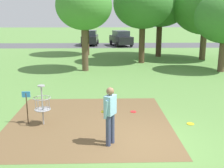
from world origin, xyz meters
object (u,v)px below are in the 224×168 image
at_px(disc_golf_basket, 41,103).
at_px(tree_near_left, 86,3).
at_px(frisbee_by_tee, 190,124).
at_px(tree_near_right, 84,6).
at_px(tree_far_left, 206,6).
at_px(frisbee_mid_grass, 133,112).
at_px(tree_mid_center, 160,1).
at_px(tree_mid_left, 143,4).
at_px(player_throwing, 110,113).
at_px(parked_car_leftmost, 90,38).
at_px(parked_car_center_left, 121,38).

relative_size(disc_golf_basket, tree_near_left, 0.21).
distance_m(frisbee_by_tee, tree_near_left, 18.28).
distance_m(tree_near_right, tree_far_left, 10.58).
height_order(frisbee_mid_grass, tree_near_left, tree_near_left).
distance_m(frisbee_mid_grass, tree_far_left, 15.33).
bearing_deg(frisbee_mid_grass, frisbee_by_tee, -34.64).
xyz_separation_m(frisbee_by_tee, tree_far_left, (5.35, 14.08, 4.40)).
relative_size(tree_near_right, tree_mid_center, 0.81).
height_order(tree_mid_left, tree_mid_center, tree_mid_center).
height_order(player_throwing, tree_near_right, tree_near_right).
height_order(frisbee_mid_grass, parked_car_leftmost, parked_car_leftmost).
bearing_deg(player_throwing, frisbee_mid_grass, 70.42).
relative_size(tree_mid_center, parked_car_center_left, 1.59).
height_order(player_throwing, tree_far_left, tree_far_left).
distance_m(tree_mid_center, tree_far_left, 3.89).
distance_m(disc_golf_basket, frisbee_by_tee, 5.17).
height_order(disc_golf_basket, parked_car_leftmost, parked_car_leftmost).
bearing_deg(tree_near_left, tree_mid_left, -44.25).
bearing_deg(parked_car_center_left, tree_near_left, -114.82).
xyz_separation_m(tree_near_left, parked_car_leftmost, (-0.13, 8.95, -3.82)).
bearing_deg(tree_far_left, frisbee_mid_grass, -119.30).
bearing_deg(tree_mid_left, disc_golf_basket, -112.25).
bearing_deg(tree_mid_center, frisbee_mid_grass, -104.59).
height_order(tree_near_left, parked_car_leftmost, tree_near_left).
height_order(frisbee_by_tee, parked_car_center_left, parked_car_center_left).
relative_size(frisbee_by_tee, parked_car_center_left, 0.06).
bearing_deg(frisbee_mid_grass, tree_mid_center, 75.41).
relative_size(tree_near_left, tree_mid_left, 1.05).
relative_size(tree_mid_center, tree_far_left, 1.06).
relative_size(disc_golf_basket, frisbee_by_tee, 5.50).
xyz_separation_m(tree_near_right, parked_car_leftmost, (-0.46, 16.42, -3.28)).
height_order(tree_near_right, tree_mid_center, tree_mid_center).
relative_size(player_throwing, frisbee_mid_grass, 7.56).
distance_m(frisbee_mid_grass, tree_mid_center, 15.97).
xyz_separation_m(player_throwing, parked_car_leftmost, (-1.89, 27.45, -0.05)).
distance_m(player_throwing, tree_near_right, 11.58).
height_order(frisbee_by_tee, tree_mid_center, tree_mid_center).
bearing_deg(frisbee_by_tee, tree_mid_center, 82.91).
height_order(frisbee_by_tee, parked_car_leftmost, parked_car_leftmost).
xyz_separation_m(player_throwing, tree_near_left, (-1.76, 18.49, 3.77)).
relative_size(tree_near_right, parked_car_leftmost, 1.35).
bearing_deg(tree_mid_center, parked_car_center_left, 107.54).
bearing_deg(tree_near_left, parked_car_leftmost, 90.81).
distance_m(tree_near_right, parked_car_center_left, 16.14).
xyz_separation_m(frisbee_mid_grass, tree_near_left, (-2.72, 15.79, 4.73)).
bearing_deg(tree_near_right, player_throwing, -82.64).
bearing_deg(player_throwing, tree_far_left, 62.28).
bearing_deg(frisbee_mid_grass, disc_golf_basket, -160.84).
bearing_deg(tree_mid_center, frisbee_by_tee, -97.09).
bearing_deg(frisbee_by_tee, tree_near_left, 104.98).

